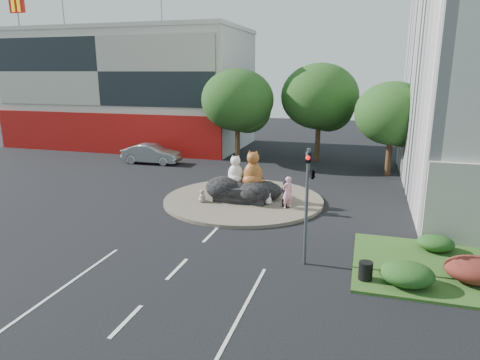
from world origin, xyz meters
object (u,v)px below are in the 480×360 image
at_px(parked_car, 151,154).
at_px(cat_white, 235,169).
at_px(kitten_calico, 202,195).
at_px(pedestrian_dark, 285,193).
at_px(cat_tabby, 253,168).
at_px(litter_bin, 366,271).
at_px(kitten_white, 268,198).
at_px(pedestrian_pink, 287,193).

bearing_deg(parked_car, cat_white, -131.89).
bearing_deg(cat_white, kitten_calico, -142.07).
xyz_separation_m(kitten_calico, pedestrian_dark, (5.07, 0.54, 0.39)).
bearing_deg(cat_tabby, litter_bin, -51.83).
xyz_separation_m(kitten_white, litter_bin, (5.72, -8.23, -0.10)).
xyz_separation_m(pedestrian_dark, litter_bin, (4.66, -8.06, -0.52)).
bearing_deg(pedestrian_pink, cat_tabby, -68.61).
relative_size(kitten_white, litter_bin, 1.05).
height_order(cat_white, cat_tabby, cat_tabby).
xyz_separation_m(kitten_calico, litter_bin, (9.72, -7.51, -0.12)).
xyz_separation_m(kitten_white, pedestrian_pink, (1.24, -0.51, 0.58)).
relative_size(cat_white, kitten_white, 2.41).
bearing_deg(cat_white, cat_tabby, -19.33).
distance_m(cat_white, kitten_calico, 2.71).
bearing_deg(litter_bin, cat_white, 131.46).
relative_size(cat_white, litter_bin, 2.54).
distance_m(kitten_white, pedestrian_dark, 1.16).
xyz_separation_m(cat_tabby, litter_bin, (6.86, -8.86, -1.74)).
xyz_separation_m(kitten_calico, pedestrian_pink, (5.24, 0.21, 0.55)).
xyz_separation_m(cat_white, kitten_calico, (-1.65, -1.62, -1.41)).
bearing_deg(pedestrian_pink, parked_car, -78.46).
relative_size(kitten_calico, pedestrian_pink, 0.42).
bearing_deg(kitten_calico, cat_tabby, 57.34).
bearing_deg(parked_car, pedestrian_dark, -127.38).
height_order(kitten_calico, pedestrian_pink, pedestrian_pink).
bearing_deg(pedestrian_dark, kitten_calico, 45.35).
bearing_deg(kitten_white, cat_tabby, 108.64).
bearing_deg(cat_tabby, pedestrian_pink, -25.25).
xyz_separation_m(cat_tabby, parked_car, (-11.72, 8.93, -1.36)).
relative_size(kitten_white, parked_car, 0.15).
distance_m(cat_tabby, kitten_white, 2.10).
height_order(pedestrian_dark, litter_bin, pedestrian_dark).
relative_size(parked_car, litter_bin, 7.24).
bearing_deg(kitten_white, pedestrian_dark, -51.20).
bearing_deg(kitten_calico, cat_white, 76.62).
bearing_deg(pedestrian_dark, cat_tabby, 19.14).
relative_size(cat_tabby, parked_car, 0.43).
bearing_deg(kitten_calico, pedestrian_pink, 34.32).
bearing_deg(parked_car, kitten_white, -129.06).
relative_size(kitten_white, pedestrian_pink, 0.39).
distance_m(pedestrian_pink, litter_bin, 8.95).
bearing_deg(pedestrian_pink, cat_white, -64.47).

